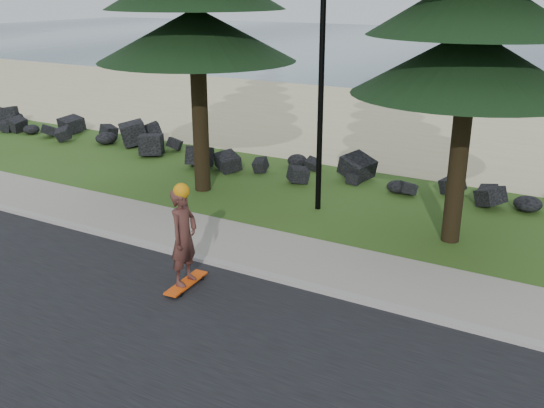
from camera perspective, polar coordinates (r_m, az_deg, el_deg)
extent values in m
plane|color=#36551A|center=(13.10, -1.74, -4.62)|extent=(160.00, 160.00, 0.00)
cube|color=black|center=(10.01, -15.65, -13.69)|extent=(160.00, 7.00, 0.02)
cube|color=#ABA299|center=(12.39, -3.92, -5.90)|extent=(160.00, 0.20, 0.10)
cube|color=#9E9384|center=(13.23, -1.29, -4.16)|extent=(160.00, 2.00, 0.08)
cube|color=#CABA86|center=(26.01, 15.22, 7.09)|extent=(160.00, 15.00, 0.01)
cylinder|color=black|center=(14.82, 4.74, 14.26)|extent=(0.14, 0.14, 8.00)
cube|color=#F64F0E|center=(11.70, -8.08, -7.37)|extent=(0.35, 1.13, 0.04)
imported|color=#512B25|center=(11.31, -8.30, -3.09)|extent=(0.49, 0.71, 1.86)
sphere|color=orange|center=(10.99, -8.53, 1.20)|extent=(0.30, 0.30, 0.30)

